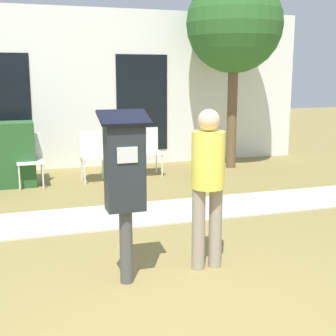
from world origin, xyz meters
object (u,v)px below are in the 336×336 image
(parking_meter, at_px, (125,175))
(outdoor_chair_right, at_px, (148,147))
(outdoor_chair_middle, at_px, (93,152))
(person_standing, at_px, (208,177))
(outdoor_chair_left, at_px, (30,156))

(parking_meter, relative_size, outdoor_chair_right, 1.77)
(outdoor_chair_middle, bearing_deg, person_standing, -95.32)
(parking_meter, height_order, outdoor_chair_left, parking_meter)
(outdoor_chair_left, bearing_deg, outdoor_chair_right, 24.49)
(parking_meter, xyz_separation_m, outdoor_chair_left, (-0.72, 4.25, -0.49))
(outdoor_chair_left, relative_size, outdoor_chair_middle, 1.00)
(parking_meter, relative_size, outdoor_chair_middle, 1.77)
(outdoor_chair_middle, bearing_deg, outdoor_chair_right, -1.60)
(outdoor_chair_left, distance_m, outdoor_chair_middle, 1.09)
(outdoor_chair_middle, height_order, outdoor_chair_right, same)
(parking_meter, relative_size, person_standing, 1.01)
(outdoor_chair_middle, bearing_deg, parking_meter, -106.46)
(parking_meter, xyz_separation_m, outdoor_chair_middle, (0.37, 4.32, -0.49))
(outdoor_chair_right, bearing_deg, person_standing, -74.48)
(person_standing, height_order, outdoor_chair_middle, person_standing)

